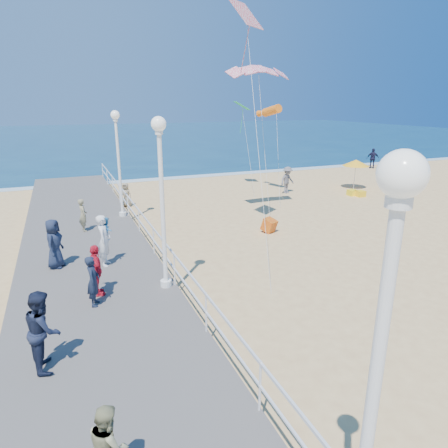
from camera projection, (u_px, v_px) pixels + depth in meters
name	position (u px, v px, depth m)	size (l,w,h in m)	color
ground	(306.00, 272.00, 14.97)	(160.00, 160.00, 0.00)	#E2B976
ocean	(105.00, 137.00, 72.45)	(160.00, 90.00, 0.05)	#0D334E
surf_line	(167.00, 178.00, 33.09)	(160.00, 1.20, 0.04)	white
boardwalk	(98.00, 304.00, 12.18)	(5.00, 44.00, 0.40)	#65615B
railing	(174.00, 260.00, 12.77)	(0.05, 42.00, 0.55)	white
lamp_post_near	(378.00, 356.00, 3.99)	(0.44, 0.44, 5.32)	white
lamp_post_mid	(162.00, 187.00, 11.95)	(0.44, 0.44, 5.32)	white
lamp_post_far	(118.00, 153.00, 19.91)	(0.44, 0.44, 5.32)	white
woman_holding_toddler	(104.00, 240.00, 14.31)	(0.69, 0.45, 1.88)	silver
toddler_held	(107.00, 229.00, 14.40)	(0.43, 0.34, 0.89)	#3793CF
spectator_0	(93.00, 281.00, 11.50)	(0.55, 0.36, 1.52)	#161E31
spectator_1	(109.00, 445.00, 6.04)	(0.70, 0.54, 1.43)	#979568
spectator_3	(96.00, 271.00, 12.08)	(0.95, 0.40, 1.62)	red
spectator_4	(54.00, 244.00, 14.14)	(0.87, 0.57, 1.79)	#192137
spectator_6	(83.00, 215.00, 18.22)	(0.55, 0.36, 1.51)	gray
spectator_7	(43.00, 330.00, 8.74)	(0.90, 0.70, 1.84)	#181E34
beach_walker_a	(287.00, 180.00, 27.64)	(1.19, 0.69, 1.85)	slate
beach_walker_b	(373.00, 158.00, 38.06)	(1.11, 0.46, 1.90)	#161732
beach_walker_c	(126.00, 195.00, 24.06)	(0.71, 0.46, 1.46)	gray
box_kite	(269.00, 227.00, 19.40)	(0.55, 0.55, 0.60)	red
beach_umbrella	(356.00, 163.00, 28.70)	(1.90, 1.90, 2.14)	white
beach_chair_left	(360.00, 194.00, 26.82)	(0.55, 0.55, 0.40)	yellow
beach_chair_right	(352.00, 193.00, 27.12)	(0.55, 0.55, 0.40)	yellow
kite_parafoil	(259.00, 69.00, 19.97)	(3.35, 0.90, 0.30)	red
kite_windsock	(272.00, 111.00, 25.96)	(0.56, 0.56, 2.38)	orange
kite_diamond_green	(242.00, 106.00, 27.78)	(1.18, 1.18, 0.02)	green
kite_diamond_redwhite	(246.00, 14.00, 15.97)	(1.43, 1.43, 0.02)	red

